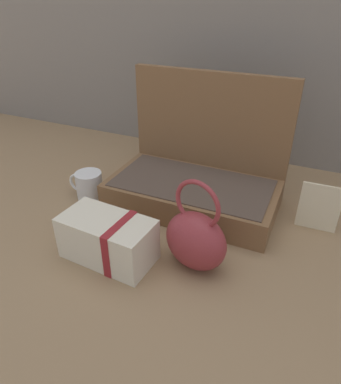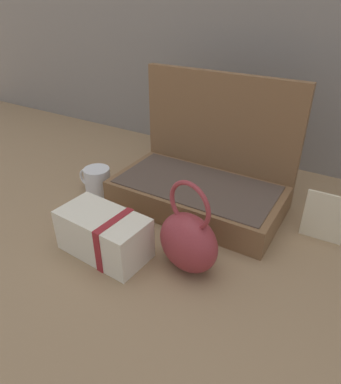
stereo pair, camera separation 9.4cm
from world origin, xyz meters
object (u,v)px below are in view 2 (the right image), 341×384
(open_suitcase, at_px, (203,178))
(info_card_left, at_px, (325,217))
(cream_toiletry_bag, at_px, (105,235))
(coffee_mug, at_px, (97,181))
(teal_pouch_handbag, at_px, (188,240))

(open_suitcase, bearing_deg, info_card_left, -0.45)
(cream_toiletry_bag, bearing_deg, coffee_mug, 134.97)
(coffee_mug, bearing_deg, info_card_left, 10.33)
(teal_pouch_handbag, xyz_separation_m, coffee_mug, (-0.43, 0.16, -0.04))
(teal_pouch_handbag, bearing_deg, cream_toiletry_bag, -163.28)
(cream_toiletry_bag, distance_m, info_card_left, 0.58)
(cream_toiletry_bag, xyz_separation_m, coffee_mug, (-0.22, 0.22, -0.01))
(info_card_left, bearing_deg, teal_pouch_handbag, -133.91)
(cream_toiletry_bag, bearing_deg, open_suitcase, 73.69)
(coffee_mug, distance_m, info_card_left, 0.70)
(cream_toiletry_bag, bearing_deg, teal_pouch_handbag, 16.72)
(open_suitcase, height_order, cream_toiletry_bag, open_suitcase)
(teal_pouch_handbag, height_order, cream_toiletry_bag, teal_pouch_handbag)
(coffee_mug, bearing_deg, cream_toiletry_bag, -45.03)
(teal_pouch_handbag, height_order, coffee_mug, teal_pouch_handbag)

